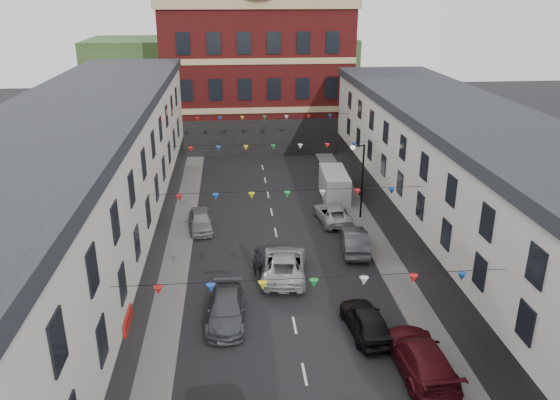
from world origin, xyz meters
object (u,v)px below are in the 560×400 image
object	(u,v)px
car_right_f	(332,213)
street_lamp	(360,171)
car_left_d	(226,309)
car_right_c	(421,357)
car_right_d	(366,321)
pedestrian	(258,262)
car_left_e	(201,221)
white_van	(334,185)
moving_car	(284,264)
car_right_e	(355,241)

from	to	relation	value
car_right_f	street_lamp	bearing A→B (deg)	-177.83
car_left_d	car_right_c	world-z (taller)	car_right_c
street_lamp	car_right_d	size ratio (longest dim) A/B	1.34
car_right_f	pedestrian	xyz separation A→B (m)	(-6.17, -8.09, 0.30)
car_left_e	pedestrian	world-z (taller)	pedestrian
white_van	pedestrian	distance (m)	15.05
car_right_f	moving_car	world-z (taller)	moving_car
car_right_c	car_right_d	xyz separation A→B (m)	(-1.78, 3.22, -0.05)
car_right_f	pedestrian	bearing A→B (deg)	46.65
car_right_f	moving_car	xyz separation A→B (m)	(-4.53, -8.22, 0.14)
car_left_e	pedestrian	size ratio (longest dim) A/B	2.20
street_lamp	car_right_c	size ratio (longest dim) A/B	1.08
car_right_f	moving_car	distance (m)	9.39
car_right_c	street_lamp	bearing A→B (deg)	-95.81
moving_car	car_right_e	bearing A→B (deg)	-142.69
white_van	pedestrian	size ratio (longest dim) A/B	2.78
car_right_c	moving_car	distance (m)	11.14
car_right_f	white_van	bearing A→B (deg)	-108.02
street_lamp	car_left_d	size ratio (longest dim) A/B	1.22
car_left_e	car_right_f	xyz separation A→B (m)	(10.02, 0.63, -0.06)
car_left_d	moving_car	world-z (taller)	moving_car
car_right_e	white_van	bearing A→B (deg)	-86.34
car_right_e	moving_car	world-z (taller)	moving_car
pedestrian	car_left_e	bearing A→B (deg)	114.18
car_left_e	car_right_e	size ratio (longest dim) A/B	0.89
car_right_d	pedestrian	xyz separation A→B (m)	(-5.25, 6.66, 0.19)
street_lamp	car_right_d	bearing A→B (deg)	-101.10
car_left_e	pedestrian	distance (m)	8.40
white_van	car_left_e	bearing A→B (deg)	-150.40
car_left_d	moving_car	size ratio (longest dim) A/B	0.86
car_left_e	car_right_c	distance (m)	20.48
car_left_e	car_right_d	xyz separation A→B (m)	(9.10, -14.12, 0.05)
street_lamp	car_right_e	world-z (taller)	street_lamp
moving_car	car_left_e	bearing A→B (deg)	-47.41
car_right_f	white_van	size ratio (longest dim) A/B	0.88
car_left_e	pedestrian	bearing A→B (deg)	-67.98
car_left_d	car_left_e	size ratio (longest dim) A/B	1.17
car_left_e	car_right_d	size ratio (longest dim) A/B	0.94
car_right_d	white_van	distance (m)	19.95
car_left_d	car_right_f	world-z (taller)	car_left_d
pedestrian	street_lamp	bearing A→B (deg)	42.51
pedestrian	white_van	bearing A→B (deg)	58.08
car_left_d	car_right_e	world-z (taller)	car_right_e
car_left_d	car_right_d	xyz separation A→B (m)	(7.20, -1.79, 0.05)
car_right_c	car_right_f	xyz separation A→B (m)	(-0.86, 17.97, -0.16)
car_right_e	white_van	size ratio (longest dim) A/B	0.89
car_right_d	car_left_d	bearing A→B (deg)	-19.58
street_lamp	car_left_d	xyz separation A→B (m)	(-10.15, -13.25, -3.19)
car_left_e	white_van	bearing A→B (deg)	21.99
car_left_d	pedestrian	bearing A→B (deg)	70.87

